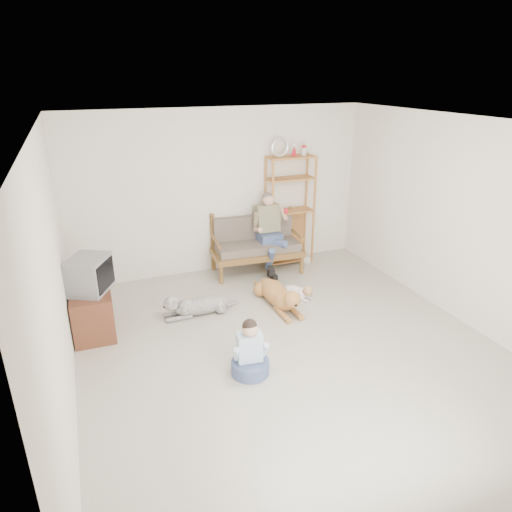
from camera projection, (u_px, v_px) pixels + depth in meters
name	position (u px, v px, depth m)	size (l,w,h in m)	color
floor	(290.00, 348.00, 5.67)	(5.50, 5.50, 0.00)	beige
ceiling	(297.00, 124.00, 4.66)	(5.50, 5.50, 0.00)	white
wall_back	(220.00, 192.00, 7.53)	(5.00, 5.00, 0.00)	silver
wall_front	(490.00, 396.00, 2.79)	(5.00, 5.00, 0.00)	silver
wall_left	(55.00, 282.00, 4.31)	(5.50, 5.50, 0.00)	silver
wall_right	(464.00, 222.00, 6.02)	(5.50, 5.50, 0.00)	silver
loveseat	(256.00, 244.00, 7.75)	(1.55, 0.82, 0.95)	brown
man	(271.00, 238.00, 7.60)	(0.51, 0.73, 1.18)	#4C608B
etagere	(290.00, 210.00, 7.91)	(0.85, 0.37, 2.21)	#C37A3D
book_stack	(305.00, 258.00, 8.25)	(0.19, 0.14, 0.12)	silver
tv_stand	(92.00, 310.00, 5.96)	(0.52, 0.91, 0.60)	brown
crt_tv	(89.00, 274.00, 5.74)	(0.63, 0.68, 0.45)	slate
wall_outlet	(150.00, 262.00, 7.49)	(0.12, 0.02, 0.08)	silver
golden_retriever	(279.00, 296.00, 6.64)	(0.36, 1.37, 0.41)	#AB783B
shaggy_dog	(195.00, 306.00, 6.42)	(1.16, 0.29, 0.34)	silver
terrier	(299.00, 292.00, 6.92)	(0.36, 0.58, 0.24)	white
child	(250.00, 354.00, 5.12)	(0.44, 0.44, 0.69)	#4C608B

